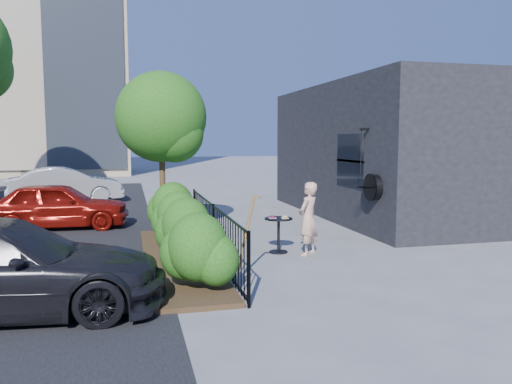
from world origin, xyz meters
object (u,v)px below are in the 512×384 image
object	(u,v)px
woman	(308,219)
patio_tree	(164,123)
shovel	(244,243)
car_silver	(66,185)
car_red	(57,205)
cafe_table	(279,229)

from	to	relation	value
woman	patio_tree	bearing A→B (deg)	-89.23
shovel	car_silver	size ratio (longest dim) A/B	0.36
car_red	car_silver	distance (m)	5.71
patio_tree	car_silver	distance (m)	8.24
woman	car_silver	world-z (taller)	woman
car_silver	patio_tree	bearing A→B (deg)	-165.00
car_silver	woman	bearing A→B (deg)	-158.69
patio_tree	cafe_table	bearing A→B (deg)	-50.01
cafe_table	shovel	world-z (taller)	shovel
woman	car_red	distance (m)	7.03
shovel	car_silver	world-z (taller)	shovel
car_red	car_silver	world-z (taller)	car_silver
shovel	car_red	bearing A→B (deg)	121.67
cafe_table	woman	world-z (taller)	woman
cafe_table	woman	xyz separation A→B (m)	(0.52, -0.36, 0.24)
patio_tree	car_red	world-z (taller)	patio_tree
car_red	car_silver	bearing A→B (deg)	6.44
car_red	car_silver	xyz separation A→B (m)	(-0.43, 5.69, 0.05)
shovel	car_silver	distance (m)	12.40
cafe_table	car_red	size ratio (longest dim) A/B	0.21
cafe_table	car_red	xyz separation A→B (m)	(-4.86, 4.17, 0.12)
woman	car_silver	size ratio (longest dim) A/B	0.37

